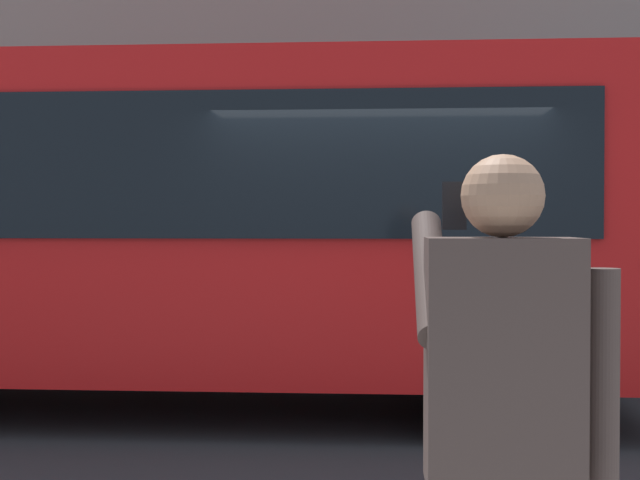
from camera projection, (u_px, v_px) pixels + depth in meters
ground_plane at (379, 424)px, 7.07m from camera, size 60.00×60.00×0.00m
red_bus at (133, 221)px, 7.69m from camera, size 9.05×2.54×3.08m
pedestrian_photographer at (503, 422)px, 2.27m from camera, size 0.53×0.52×1.70m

